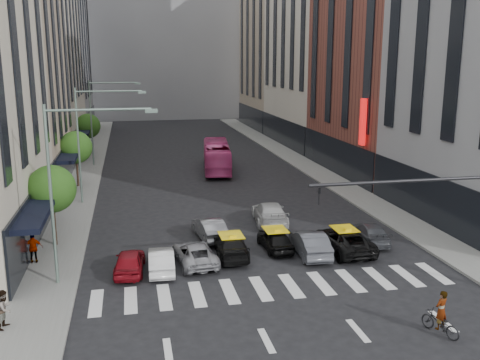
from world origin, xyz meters
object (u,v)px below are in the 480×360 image
streetlamp_mid (90,130)px  car_red (130,261)px  streetlamp_near (70,171)px  pedestrian_far (33,248)px  taxi_center (275,240)px  bus (217,156)px  streetlamp_far (100,111)px  pedestrian_near (4,309)px  car_white_front (161,260)px  motorcycle (440,323)px  taxi_left (231,246)px

streetlamp_mid → car_red: bearing=-80.1°
streetlamp_near → pedestrian_far: 6.35m
streetlamp_near → taxi_center: size_ratio=2.44×
bus → car_red: bearing=78.3°
streetlamp_far → pedestrian_near: streetlamp_far is taller
taxi_center → pedestrian_near: (-13.77, -7.20, 0.36)m
pedestrian_near → car_white_front: bearing=-36.7°
taxi_center → car_red: bearing=9.4°
streetlamp_near → motorcycle: bearing=-29.0°
streetlamp_near → bus: streetlamp_near is taller
pedestrian_far → streetlamp_far: bearing=-97.5°
pedestrian_near → streetlamp_far: bearing=12.0°
taxi_left → motorcycle: 12.63m
car_red → motorcycle: car_red is taller
streetlamp_mid → car_red: streetlamp_mid is taller
taxi_center → bus: 24.15m
car_red → car_white_front: (1.68, -0.12, -0.01)m
bus → motorcycle: bus is taller
taxi_center → pedestrian_far: size_ratio=2.16×
streetlamp_mid → taxi_center: streetlamp_mid is taller
streetlamp_near → car_white_front: bearing=10.5°
pedestrian_near → pedestrian_far: 7.55m
pedestrian_far → car_white_front: bearing=158.9°
streetlamp_near → bus: bearing=66.5°
bus → pedestrian_far: (-14.23, -23.78, -0.49)m
car_red → motorcycle: bearing=148.8°
car_red → taxi_left: size_ratio=0.85×
car_white_front → taxi_left: (4.11, 1.37, 0.02)m
streetlamp_mid → motorcycle: (15.25, -24.46, -5.41)m
motorcycle → pedestrian_near: (-17.78, 4.04, 0.49)m
taxi_left → pedestrian_far: (-10.99, 0.95, 0.35)m
motorcycle → pedestrian_near: pedestrian_near is taller
streetlamp_mid → pedestrian_near: size_ratio=5.37×
streetlamp_far → pedestrian_near: bearing=-94.0°
pedestrian_far → taxi_center: bearing=176.1°
car_red → pedestrian_near: 7.45m
car_white_front → streetlamp_near: bearing=12.6°
streetlamp_mid → car_red: 16.18m
car_red → car_white_front: bearing=-178.7°
streetlamp_far → pedestrian_near: (-2.53, -36.42, -4.92)m
streetlamp_mid → taxi_left: streetlamp_mid is taller
streetlamp_mid → car_white_front: streetlamp_mid is taller
streetlamp_near → streetlamp_far: same height
streetlamp_mid → streetlamp_far: 16.00m
bus → car_white_front: bearing=81.7°
taxi_left → pedestrian_far: pedestrian_far is taller
taxi_left → bus: size_ratio=0.42×
streetlamp_far → taxi_center: bearing=-69.0°
streetlamp_mid → car_white_front: size_ratio=2.35×
streetlamp_mid → car_white_front: 16.65m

